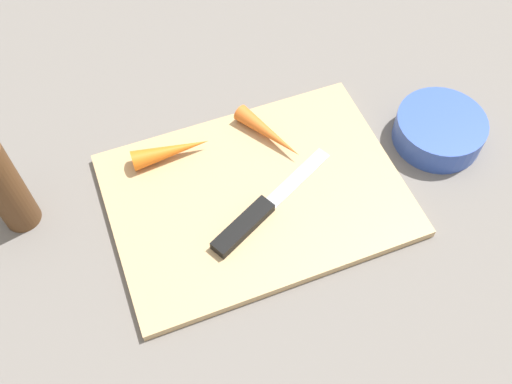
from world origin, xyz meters
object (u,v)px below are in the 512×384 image
Objects in this scene: carrot_long at (269,133)px; small_bowl at (439,129)px; cutting_board at (256,195)px; pepper_grinder at (4,187)px; carrot_short at (171,151)px; knife at (251,220)px.

small_bowl is (0.21, -0.07, -0.00)m from carrot_long.
carrot_long reaches higher than cutting_board.
carrot_long is 0.23m from small_bowl.
cutting_board is 0.09m from carrot_long.
small_bowl is 0.55m from pepper_grinder.
carrot_long is at bearing -5.45° from carrot_short.
carrot_short is at bearing 4.22° from pepper_grinder.
carrot_short is at bearing 88.55° from knife.
cutting_board is 0.05m from knife.
small_bowl is (0.26, 0.00, 0.01)m from cutting_board.
cutting_board is 0.29m from pepper_grinder.
pepper_grinder is (-0.54, 0.07, 0.05)m from small_bowl.
carrot_short is at bearing 132.35° from cutting_board.
cutting_board is 0.26m from small_bowl.
carrot_long is 0.33m from pepper_grinder.
knife is at bearing -119.38° from cutting_board.
carrot_long is at bearing -0.44° from pepper_grinder.
small_bowl reaches higher than knife.
carrot_long is 0.77× the size of pepper_grinder.
knife is at bearing -57.21° from carrot_long.
cutting_board is 1.92× the size of knife.
pepper_grinder is (-0.20, -0.01, 0.04)m from carrot_short.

